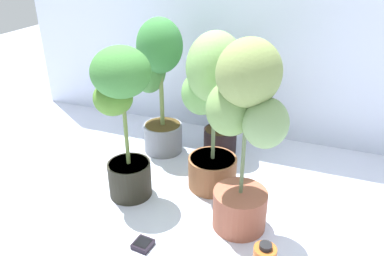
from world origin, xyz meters
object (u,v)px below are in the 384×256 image
potted_plant_front_right (245,127)px  hygrometer_box (143,244)px  potted_plant_center (212,102)px  potted_plant_front_left (122,110)px  potted_plant_back_center (221,93)px  potted_plant_back_left (157,76)px

potted_plant_front_right → hygrometer_box: 0.68m
potted_plant_center → potted_plant_front_left: (-0.38, -0.23, -0.01)m
potted_plant_center → hygrometer_box: size_ratio=9.64×
potted_plant_center → potted_plant_front_left: potted_plant_center is taller
potted_plant_back_center → potted_plant_front_left: (-0.32, -0.60, 0.09)m
potted_plant_front_right → potted_plant_center: size_ratio=1.05×
potted_plant_front_left → potted_plant_back_left: potted_plant_back_left is taller
potted_plant_front_right → potted_plant_back_center: bearing=114.4°
potted_plant_back_center → potted_plant_front_right: bearing=-65.6°
potted_plant_center → hygrometer_box: (-0.12, -0.56, -0.48)m
potted_plant_back_center → hygrometer_box: 1.01m
potted_plant_back_left → potted_plant_front_right: bearing=-39.1°
potted_plant_back_left → potted_plant_center: bearing=-31.9°
potted_plant_front_right → potted_plant_front_left: bearing=176.1°
potted_plant_back_left → hygrometer_box: 1.00m
potted_plant_center → hygrometer_box: 0.75m
potted_plant_front_right → potted_plant_front_left: potted_plant_front_right is taller
potted_plant_back_center → potted_plant_back_left: size_ratio=0.79×
potted_plant_back_center → potted_plant_front_right: potted_plant_front_right is taller
potted_plant_front_right → potted_plant_front_left: size_ratio=1.12×
potted_plant_front_left → potted_plant_back_left: 0.49m
potted_plant_back_center → potted_plant_back_left: (-0.37, -0.11, 0.10)m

